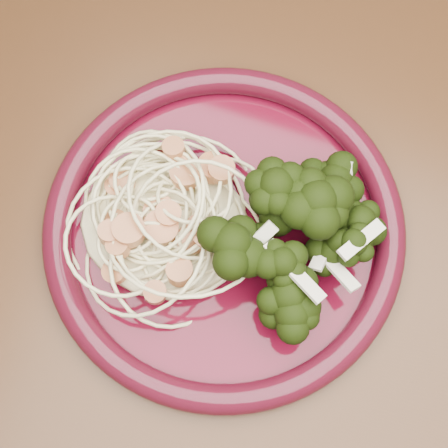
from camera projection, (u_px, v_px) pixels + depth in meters
dining_table at (201, 240)px, 0.62m from camera, size 1.20×0.80×0.75m
dinner_plate at (224, 227)px, 0.51m from camera, size 0.37×0.37×0.02m
spaghetti_pile at (164, 221)px, 0.50m from camera, size 0.17×0.16×0.03m
scallop_cluster at (160, 205)px, 0.47m from camera, size 0.16×0.16×0.04m
broccoli_pile at (299, 220)px, 0.49m from camera, size 0.15×0.19×0.06m
onion_garnish at (305, 204)px, 0.46m from camera, size 0.10×0.13×0.05m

